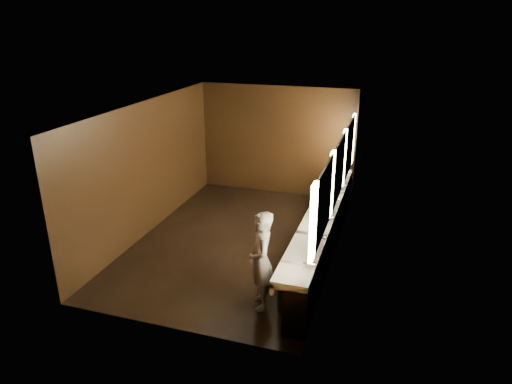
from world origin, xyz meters
TOP-DOWN VIEW (x-y plane):
  - floor at (0.00, 0.00)m, footprint 6.00×6.00m
  - ceiling at (0.00, 0.00)m, footprint 4.00×6.00m
  - wall_back at (0.00, 3.00)m, footprint 4.00×0.02m
  - wall_front at (0.00, -3.00)m, footprint 4.00×0.02m
  - wall_left at (-2.00, 0.00)m, footprint 0.02×6.00m
  - wall_right at (2.00, 0.00)m, footprint 0.02×6.00m
  - sink_counter at (1.79, 0.00)m, footprint 0.55×5.40m
  - mirror_band at (1.98, -0.00)m, footprint 0.06×5.03m
  - person at (1.12, -2.03)m, footprint 0.59×0.70m
  - trash_bin at (1.58, -2.00)m, footprint 0.47×0.47m

SIDE VIEW (x-z plane):
  - floor at x=0.00m, z-range 0.00..0.00m
  - trash_bin at x=1.58m, z-range 0.00..0.56m
  - sink_counter at x=1.79m, z-range -0.01..1.00m
  - person at x=1.12m, z-range 0.00..1.64m
  - wall_back at x=0.00m, z-range 0.00..2.80m
  - wall_front at x=0.00m, z-range 0.00..2.80m
  - wall_left at x=-2.00m, z-range 0.00..2.80m
  - wall_right at x=2.00m, z-range 0.00..2.80m
  - mirror_band at x=1.98m, z-range 1.17..2.32m
  - ceiling at x=0.00m, z-range 2.79..2.81m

